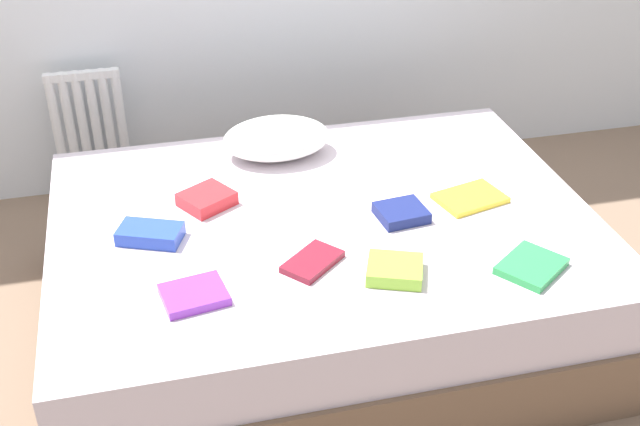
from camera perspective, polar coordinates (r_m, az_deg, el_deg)
The scene contains 12 objects.
ground_plane at distance 3.22m, azimuth 0.21°, elevation -7.72°, with size 8.00×8.00×0.00m, color #7F6651.
bed at distance 3.07m, azimuth 0.22°, elevation -4.17°, with size 2.00×1.50×0.50m.
radiator at distance 3.98m, azimuth -16.06°, elevation 5.84°, with size 0.34×0.04×0.57m.
pillow at distance 3.31m, azimuth -3.12°, elevation 5.35°, with size 0.44×0.31×0.15m, color white.
textbook_blue at distance 2.84m, azimuth -11.99°, elevation -1.46°, with size 0.22×0.12×0.05m, color #2847B7.
textbook_purple at distance 2.55m, azimuth -8.95°, elevation -5.77°, with size 0.20×0.16×0.03m, color purple.
textbook_maroon at distance 2.66m, azimuth -0.54°, elevation -3.49°, with size 0.20×0.12×0.02m, color maroon.
textbook_red at distance 3.01m, azimuth -8.06°, elevation 0.99°, with size 0.18×0.16×0.05m, color red.
textbook_navy at distance 2.92m, azimuth 5.81°, elevation 0.01°, with size 0.17×0.15×0.04m, color navy.
textbook_yellow at distance 3.07m, azimuth 10.64°, elevation 1.06°, with size 0.25×0.17×0.02m, color yellow.
textbook_green at distance 2.73m, azimuth 14.82°, elevation -3.68°, with size 0.21×0.17×0.03m, color green.
textbook_lime at distance 2.62m, azimuth 5.35°, elevation -4.05°, with size 0.18×0.16×0.05m, color #8CC638.
Camera 1 is at (-0.60, -2.41, 2.06)m, focal length 44.95 mm.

